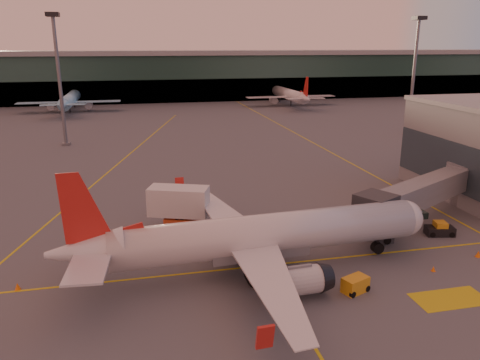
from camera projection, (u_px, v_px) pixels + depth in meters
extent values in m
plane|color=#4C4F54|center=(222.00, 299.00, 37.71)|extent=(600.00, 600.00, 0.00)
cube|color=gold|center=(212.00, 271.00, 42.39)|extent=(80.00, 0.25, 0.01)
cube|color=gold|center=(113.00, 168.00, 77.75)|extent=(31.30, 115.98, 0.01)
cube|color=gold|center=(293.00, 132.00, 109.61)|extent=(0.25, 160.00, 0.01)
cube|color=gold|center=(317.00, 352.00, 31.27)|extent=(0.25, 30.00, 0.01)
cube|color=gold|center=(450.00, 299.00, 37.76)|extent=(6.00, 3.00, 0.01)
cube|color=#19382D|center=(150.00, 78.00, 168.48)|extent=(400.00, 18.00, 16.00)
cube|color=gray|center=(148.00, 53.00, 166.02)|extent=(400.00, 20.00, 1.60)
cube|color=black|center=(151.00, 92.00, 161.64)|extent=(400.00, 1.00, 8.00)
cube|color=#2D3D47|center=(448.00, 164.00, 60.15)|extent=(0.30, 21.60, 6.00)
cylinder|color=slate|center=(60.00, 83.00, 91.82)|extent=(0.70, 0.70, 25.00)
cube|color=black|center=(52.00, 14.00, 88.27)|extent=(2.40, 2.40, 0.80)
cube|color=slate|center=(66.00, 144.00, 95.24)|extent=(1.60, 1.60, 0.50)
cylinder|color=slate|center=(413.00, 78.00, 103.89)|extent=(0.70, 0.70, 25.00)
cube|color=black|center=(419.00, 18.00, 100.34)|extent=(2.40, 2.40, 0.80)
cube|color=slate|center=(408.00, 133.00, 107.32)|extent=(1.60, 1.60, 0.50)
cylinder|color=silver|center=(269.00, 233.00, 41.64)|extent=(27.99, 5.15, 3.57)
sphere|color=silver|center=(404.00, 218.00, 45.31)|extent=(3.50, 3.50, 3.50)
cube|color=black|center=(414.00, 213.00, 45.46)|extent=(1.74, 2.41, 0.63)
cone|color=silver|center=(85.00, 251.00, 37.45)|extent=(6.29, 3.74, 3.39)
cube|color=silver|center=(88.00, 266.00, 34.69)|extent=(3.35, 5.99, 0.18)
cylinder|color=silver|center=(299.00, 281.00, 37.36)|extent=(3.86, 2.53, 2.32)
cylinder|color=black|center=(255.00, 276.00, 39.73)|extent=(1.68, 1.34, 1.61)
cylinder|color=black|center=(255.00, 271.00, 39.60)|extent=(0.32, 0.32, 0.98)
cube|color=silver|center=(90.00, 235.00, 40.33)|extent=(3.96, 6.22, 0.18)
cylinder|color=silver|center=(257.00, 231.00, 47.38)|extent=(3.86, 2.53, 2.32)
cylinder|color=black|center=(240.00, 254.00, 44.02)|extent=(1.68, 1.34, 1.61)
cylinder|color=black|center=(240.00, 249.00, 43.88)|extent=(0.32, 0.32, 0.98)
cube|color=slate|center=(258.00, 247.00, 41.70)|extent=(8.97, 3.36, 1.43)
cylinder|color=black|center=(377.00, 248.00, 45.37)|extent=(1.16, 0.78, 1.13)
cube|color=slate|center=(424.00, 191.00, 52.53)|extent=(18.69, 11.72, 2.70)
cube|color=#2D3035|center=(375.00, 209.00, 46.94)|extent=(4.61, 4.61, 3.00)
cube|color=#2D3035|center=(382.00, 229.00, 48.84)|extent=(1.60, 2.40, 2.40)
cylinder|color=black|center=(387.00, 240.00, 48.04)|extent=(0.80, 0.40, 0.80)
cylinder|color=black|center=(376.00, 232.00, 50.10)|extent=(0.80, 0.40, 0.80)
cylinder|color=slate|center=(422.00, 213.00, 53.25)|extent=(0.50, 0.50, 2.57)
cylinder|color=slate|center=(464.00, 176.00, 58.79)|extent=(4.40, 4.40, 3.00)
cylinder|color=slate|center=(461.00, 195.00, 59.51)|extent=(2.40, 2.40, 2.57)
cube|color=#C6431C|center=(182.00, 223.00, 51.43)|extent=(4.22, 3.70, 1.65)
cube|color=silver|center=(179.00, 201.00, 50.75)|extent=(6.94, 4.80, 3.08)
cylinder|color=black|center=(162.00, 230.00, 50.52)|extent=(1.06, 0.71, 0.99)
cylinder|color=black|center=(197.00, 232.00, 50.01)|extent=(1.06, 0.71, 0.99)
cube|color=orange|center=(355.00, 284.00, 38.71)|extent=(2.49, 2.01, 1.30)
cylinder|color=black|center=(353.00, 294.00, 37.91)|extent=(0.60, 0.45, 0.54)
cylinder|color=black|center=(367.00, 288.00, 38.86)|extent=(0.60, 0.45, 0.54)
cube|color=black|center=(440.00, 231.00, 50.30)|extent=(3.18, 2.14, 0.94)
cube|color=orange|center=(440.00, 225.00, 50.12)|extent=(1.47, 1.60, 0.77)
cylinder|color=black|center=(432.00, 235.00, 49.68)|extent=(0.64, 0.38, 0.60)
cylinder|color=black|center=(452.00, 235.00, 49.69)|extent=(0.64, 0.38, 0.60)
cone|color=orange|center=(478.00, 254.00, 45.13)|extent=(0.51, 0.51, 0.64)
cube|color=orange|center=(478.00, 257.00, 45.21)|extent=(0.44, 0.44, 0.03)
cone|color=orange|center=(18.00, 286.00, 39.11)|extent=(0.48, 0.48, 0.61)
cube|color=orange|center=(18.00, 289.00, 39.19)|extent=(0.42, 0.42, 0.03)
cone|color=orange|center=(220.00, 204.00, 59.38)|extent=(0.40, 0.40, 0.50)
cube|color=orange|center=(220.00, 206.00, 59.45)|extent=(0.34, 0.34, 0.03)
cone|color=orange|center=(433.00, 269.00, 42.31)|extent=(0.38, 0.38, 0.48)
cube|color=orange|center=(433.00, 271.00, 42.37)|extent=(0.33, 0.33, 0.03)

